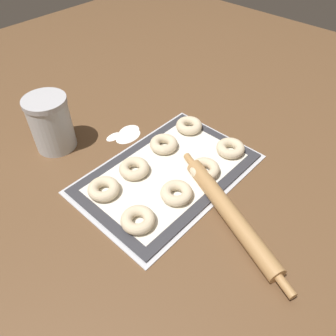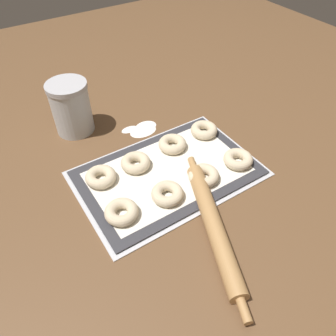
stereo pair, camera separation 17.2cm
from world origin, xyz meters
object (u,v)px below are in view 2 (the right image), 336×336
at_px(bagel_front_far_left, 122,212).
at_px(bagel_front_far_right, 238,159).
at_px(baking_tray, 168,173).
at_px(bagel_back_mid_left, 136,163).
at_px(bagel_back_far_left, 101,177).
at_px(bagel_back_mid_right, 172,144).
at_px(rolling_pin, 214,224).
at_px(bagel_front_mid_left, 167,194).
at_px(flour_canister, 71,108).
at_px(bagel_back_far_right, 204,130).
at_px(bagel_front_mid_right, 204,176).

distance_m(bagel_front_far_left, bagel_front_far_right, 0.39).
height_order(baking_tray, bagel_back_mid_left, bagel_back_mid_left).
xyz_separation_m(bagel_back_far_left, bagel_back_mid_right, (0.25, 0.01, 0.00)).
xyz_separation_m(baking_tray, rolling_pin, (-0.01, -0.23, 0.02)).
height_order(bagel_front_mid_left, bagel_back_mid_left, same).
bearing_deg(flour_canister, baking_tray, -67.58).
xyz_separation_m(baking_tray, bagel_back_mid_left, (-0.07, 0.07, 0.02)).
xyz_separation_m(bagel_front_far_left, bagel_front_mid_left, (0.13, -0.01, 0.00)).
xyz_separation_m(baking_tray, bagel_back_far_left, (-0.18, 0.07, 0.02)).
bearing_deg(bagel_front_mid_left, bagel_back_mid_right, 52.83).
bearing_deg(rolling_pin, bagel_back_far_left, 119.27).
xyz_separation_m(bagel_front_far_left, bagel_back_far_left, (0.01, 0.15, 0.00)).
bearing_deg(bagel_back_far_right, rolling_pin, -123.74).
bearing_deg(bagel_back_far_left, bagel_back_mid_right, 2.25).
xyz_separation_m(bagel_front_mid_left, bagel_front_mid_right, (0.12, 0.00, 0.00)).
xyz_separation_m(bagel_front_mid_right, bagel_back_mid_left, (-0.14, 0.15, 0.00)).
xyz_separation_m(bagel_front_far_left, bagel_front_far_right, (0.39, -0.01, 0.00)).
relative_size(bagel_front_mid_left, flour_canister, 0.50).
height_order(bagel_front_mid_left, bagel_front_mid_right, same).
bearing_deg(bagel_back_mid_left, bagel_back_mid_right, 5.01).
xyz_separation_m(baking_tray, bagel_front_mid_left, (-0.06, -0.08, 0.02)).
xyz_separation_m(bagel_front_far_left, rolling_pin, (0.18, -0.16, -0.00)).
distance_m(bagel_front_mid_left, bagel_front_mid_right, 0.12).
height_order(baking_tray, bagel_back_far_right, bagel_back_far_right).
height_order(bagel_back_far_left, rolling_pin, rolling_pin).
bearing_deg(bagel_front_mid_right, bagel_back_mid_left, 131.92).
bearing_deg(flour_canister, bagel_back_mid_right, -51.41).
bearing_deg(bagel_back_far_right, bagel_front_far_right, -90.56).
xyz_separation_m(bagel_front_mid_left, bagel_back_mid_right, (0.13, 0.17, 0.00)).
bearing_deg(bagel_front_far_left, bagel_back_mid_right, 30.86).
height_order(flour_canister, rolling_pin, flour_canister).
height_order(bagel_back_far_left, flour_canister, flour_canister).
xyz_separation_m(baking_tray, flour_canister, (-0.15, 0.36, 0.08)).
xyz_separation_m(bagel_front_far_right, bagel_back_far_right, (0.00, 0.17, 0.00)).
bearing_deg(rolling_pin, flour_canister, 103.08).
bearing_deg(baking_tray, bagel_back_far_right, 23.63).
bearing_deg(bagel_back_mid_left, bagel_back_far_right, 3.37).
xyz_separation_m(baking_tray, bagel_back_mid_right, (0.07, 0.08, 0.02)).
bearing_deg(baking_tray, flour_canister, 112.42).
bearing_deg(bagel_front_mid_left, bagel_back_far_left, 128.53).
bearing_deg(bagel_back_far_right, bagel_back_mid_left, -176.63).
bearing_deg(bagel_front_far_right, bagel_back_mid_left, 149.86).
distance_m(bagel_back_mid_left, flour_canister, 0.30).
distance_m(bagel_front_mid_left, bagel_front_far_right, 0.25).
height_order(bagel_back_mid_left, bagel_back_far_right, same).
relative_size(bagel_back_far_left, bagel_back_mid_right, 1.00).
relative_size(bagel_back_far_left, flour_canister, 0.50).
height_order(bagel_front_far_right, bagel_back_far_right, same).
bearing_deg(bagel_back_mid_right, bagel_back_far_left, -177.75).
height_order(bagel_front_far_left, bagel_back_mid_left, same).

